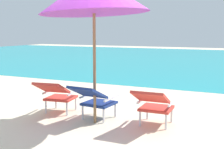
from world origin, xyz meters
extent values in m
plane|color=beige|center=(0.00, 4.00, 0.00)|extent=(40.00, 40.00, 0.00)
cube|color=teal|center=(0.00, 12.25, 0.00)|extent=(40.00, 18.00, 0.01)
cube|color=red|center=(-0.92, 0.16, 0.28)|extent=(0.59, 0.57, 0.04)
cube|color=red|center=(-0.87, -0.21, 0.55)|extent=(0.59, 0.59, 0.27)
cylinder|color=silver|center=(-1.17, 0.33, 0.13)|extent=(0.04, 0.04, 0.26)
cylinder|color=silver|center=(-0.74, 0.40, 0.13)|extent=(0.04, 0.04, 0.26)
cylinder|color=silver|center=(-1.11, -0.08, 0.13)|extent=(0.04, 0.04, 0.26)
cylinder|color=silver|center=(-0.68, -0.02, 0.13)|extent=(0.04, 0.04, 0.26)
cube|color=silver|center=(-1.18, 0.12, 0.40)|extent=(0.10, 0.50, 0.03)
cube|color=silver|center=(-0.67, 0.19, 0.40)|extent=(0.10, 0.50, 0.03)
cube|color=navy|center=(-0.05, 0.09, 0.28)|extent=(0.56, 0.54, 0.04)
cube|color=navy|center=(-0.08, -0.28, 0.55)|extent=(0.56, 0.56, 0.27)
cylinder|color=silver|center=(-0.25, 0.32, 0.13)|extent=(0.04, 0.04, 0.26)
cylinder|color=silver|center=(0.19, 0.28, 0.13)|extent=(0.04, 0.04, 0.26)
cylinder|color=silver|center=(-0.29, -0.10, 0.13)|extent=(0.04, 0.04, 0.26)
cylinder|color=silver|center=(0.15, -0.14, 0.13)|extent=(0.04, 0.04, 0.26)
cube|color=silver|center=(-0.31, 0.11, 0.40)|extent=(0.07, 0.50, 0.03)
cube|color=silver|center=(0.21, 0.07, 0.40)|extent=(0.07, 0.50, 0.03)
cube|color=red|center=(1.00, 0.19, 0.28)|extent=(0.53, 0.51, 0.04)
cube|color=red|center=(1.00, -0.18, 0.55)|extent=(0.53, 0.53, 0.27)
cylinder|color=silver|center=(0.77, 0.39, 0.13)|extent=(0.04, 0.04, 0.26)
cylinder|color=silver|center=(1.21, 0.40, 0.13)|extent=(0.04, 0.04, 0.26)
cylinder|color=silver|center=(0.78, -0.03, 0.13)|extent=(0.04, 0.04, 0.26)
cylinder|color=silver|center=(1.22, -0.02, 0.13)|extent=(0.04, 0.04, 0.26)
cube|color=silver|center=(0.74, 0.18, 0.40)|extent=(0.04, 0.50, 0.03)
cube|color=silver|center=(1.25, 0.19, 0.40)|extent=(0.04, 0.50, 0.03)
cylinder|color=olive|center=(0.01, -0.18, 0.95)|extent=(0.05, 0.05, 1.90)
camera|label=1|loc=(2.34, -4.54, 1.59)|focal=47.19mm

